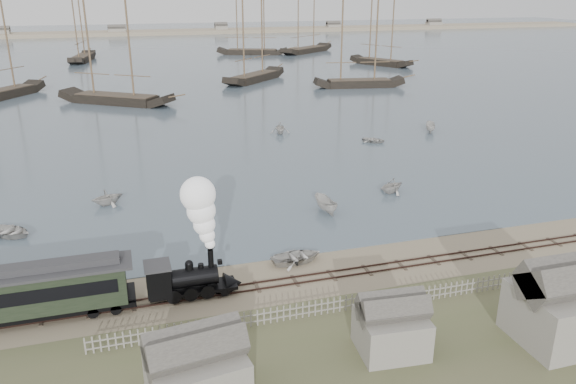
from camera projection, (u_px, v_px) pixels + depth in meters
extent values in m
plane|color=gray|center=(299.00, 268.00, 44.95)|extent=(600.00, 600.00, 0.00)
cube|color=#41505E|center=(151.00, 51.00, 197.77)|extent=(600.00, 336.00, 0.06)
cube|color=#34211C|center=(310.00, 281.00, 42.66)|extent=(120.00, 0.08, 0.12)
cube|color=#34211C|center=(305.00, 275.00, 43.56)|extent=(120.00, 0.08, 0.12)
cube|color=#3C2F26|center=(308.00, 279.00, 43.14)|extent=(120.00, 1.80, 0.06)
cube|color=tan|center=(139.00, 35.00, 269.71)|extent=(500.00, 20.00, 1.80)
cube|color=black|center=(193.00, 288.00, 40.53)|extent=(6.25, 1.84, 0.23)
cylinder|color=black|center=(187.00, 278.00, 40.12)|extent=(3.86, 1.38, 1.38)
cube|color=black|center=(158.00, 280.00, 39.50)|extent=(1.66, 2.02, 2.11)
cube|color=#323235|center=(157.00, 266.00, 39.12)|extent=(1.84, 2.21, 0.11)
cylinder|color=black|center=(211.00, 259.00, 40.17)|extent=(0.40, 0.40, 1.47)
sphere|color=black|center=(189.00, 264.00, 39.80)|extent=(0.59, 0.59, 0.59)
cone|color=black|center=(233.00, 284.00, 41.37)|extent=(1.29, 1.84, 1.84)
cube|color=black|center=(220.00, 262.00, 40.46)|extent=(0.32, 0.32, 0.32)
cube|color=black|center=(22.00, 312.00, 37.39)|extent=(14.75, 2.42, 0.37)
cube|color=black|center=(18.00, 293.00, 36.89)|extent=(13.69, 2.63, 2.63)
cube|color=black|center=(15.00, 300.00, 35.60)|extent=(12.64, 0.06, 0.95)
cube|color=black|center=(20.00, 280.00, 38.00)|extent=(12.64, 0.06, 0.95)
cube|color=#323235|center=(15.00, 275.00, 36.42)|extent=(14.75, 2.84, 0.19)
cube|color=#323235|center=(14.00, 270.00, 36.31)|extent=(13.17, 1.26, 0.47)
imported|color=#B8B5AF|center=(297.00, 257.00, 45.78)|extent=(3.47, 4.55, 0.88)
imported|color=#B8B5AF|center=(9.00, 231.00, 50.40)|extent=(5.18, 5.45, 0.92)
imported|color=#B8B5AF|center=(107.00, 197.00, 57.56)|extent=(3.74, 4.01, 1.71)
imported|color=#B8B5AF|center=(325.00, 205.00, 55.83)|extent=(3.90, 1.87, 1.45)
imported|color=#B8B5AF|center=(374.00, 140.00, 81.14)|extent=(4.00, 4.11, 0.70)
imported|color=#B8B5AF|center=(392.00, 185.00, 60.97)|extent=(3.67, 3.93, 1.68)
imported|color=#B8B5AF|center=(430.00, 127.00, 86.88)|extent=(3.88, 2.90, 1.41)
imported|color=#B8B5AF|center=(280.00, 128.00, 85.84)|extent=(4.02, 3.66, 1.82)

